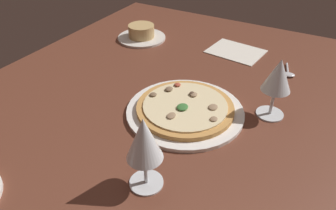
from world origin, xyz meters
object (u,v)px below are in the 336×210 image
at_px(paper_menu, 236,51).
at_px(pizza_main, 185,109).
at_px(wine_glass_near, 278,77).
at_px(ramekin_on_saucer, 141,34).
at_px(spoon, 288,73).
at_px(wine_glass_far, 144,141).

bearing_deg(paper_menu, pizza_main, -172.34).
xyz_separation_m(pizza_main, wine_glass_near, (0.10, -0.19, 0.10)).
distance_m(pizza_main, ramekin_on_saucer, 0.49).
bearing_deg(wine_glass_near, pizza_main, 117.37).
bearing_deg(spoon, paper_menu, 69.15).
xyz_separation_m(wine_glass_near, paper_menu, (0.31, 0.20, -0.11)).
relative_size(pizza_main, paper_menu, 1.68).
distance_m(wine_glass_far, wine_glass_near, 0.38).
xyz_separation_m(wine_glass_near, spoon, (0.23, 0.00, -0.11)).
xyz_separation_m(paper_menu, spoon, (-0.07, -0.19, 0.00)).
height_order(ramekin_on_saucer, wine_glass_near, wine_glass_near).
relative_size(wine_glass_far, paper_menu, 0.90).
bearing_deg(ramekin_on_saucer, spoon, -90.89).
height_order(paper_menu, spoon, spoon).
relative_size(wine_glass_far, wine_glass_near, 1.03).
bearing_deg(spoon, wine_glass_far, 165.55).
bearing_deg(paper_menu, spoon, -104.03).
bearing_deg(ramekin_on_saucer, wine_glass_far, -146.25).
height_order(ramekin_on_saucer, paper_menu, ramekin_on_saucer).
relative_size(pizza_main, ramekin_on_saucer, 1.69).
distance_m(pizza_main, wine_glass_far, 0.27).
xyz_separation_m(wine_glass_far, wine_glass_near, (0.35, -0.15, -0.00)).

